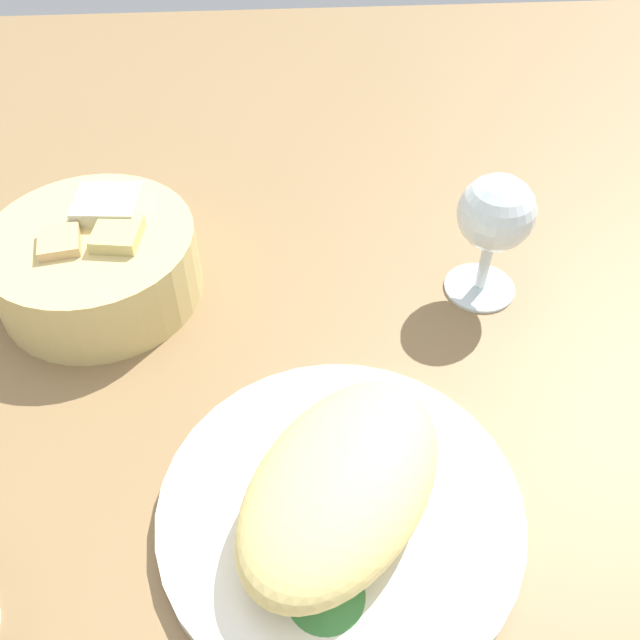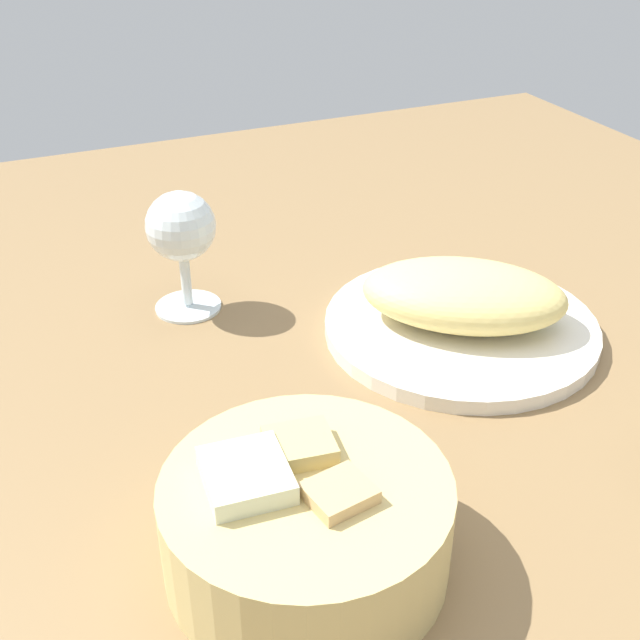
# 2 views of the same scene
# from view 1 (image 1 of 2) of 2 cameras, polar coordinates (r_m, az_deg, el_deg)

# --- Properties ---
(ground_plane) EXTENTS (1.40, 1.40, 0.02)m
(ground_plane) POSITION_cam_1_polar(r_m,az_deg,el_deg) (0.60, -3.83, -3.47)
(ground_plane) COLOR olive
(plate) EXTENTS (0.25, 0.25, 0.01)m
(plate) POSITION_cam_1_polar(r_m,az_deg,el_deg) (0.50, 1.65, -15.25)
(plate) COLOR white
(plate) RESTS_ON ground_plane
(omelette) EXTENTS (0.22, 0.20, 0.05)m
(omelette) POSITION_cam_1_polar(r_m,az_deg,el_deg) (0.47, 1.74, -13.31)
(omelette) COLOR #E9D17B
(omelette) RESTS_ON plate
(lettuce_garnish) EXTENTS (0.05, 0.05, 0.02)m
(lettuce_garnish) POSITION_cam_1_polar(r_m,az_deg,el_deg) (0.46, 0.46, -21.19)
(lettuce_garnish) COLOR #3D833C
(lettuce_garnish) RESTS_ON plate
(bread_basket) EXTENTS (0.18, 0.18, 0.08)m
(bread_basket) POSITION_cam_1_polar(r_m,az_deg,el_deg) (0.66, -17.69, 4.61)
(bread_basket) COLOR #D4BB75
(bread_basket) RESTS_ON ground_plane
(wine_glass_near) EXTENTS (0.07, 0.07, 0.12)m
(wine_glass_near) POSITION_cam_1_polar(r_m,az_deg,el_deg) (0.61, 14.05, 7.92)
(wine_glass_near) COLOR silver
(wine_glass_near) RESTS_ON ground_plane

